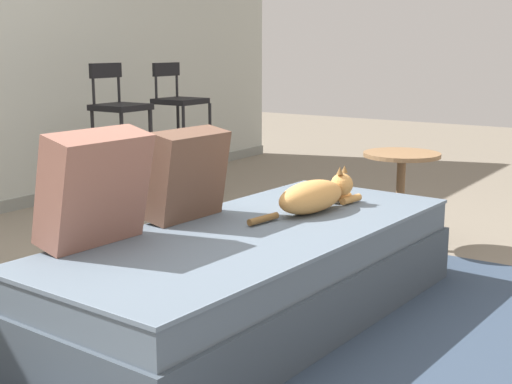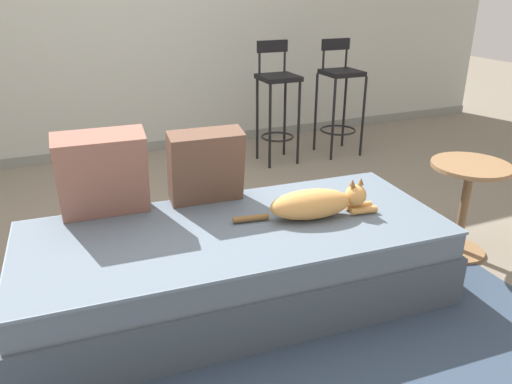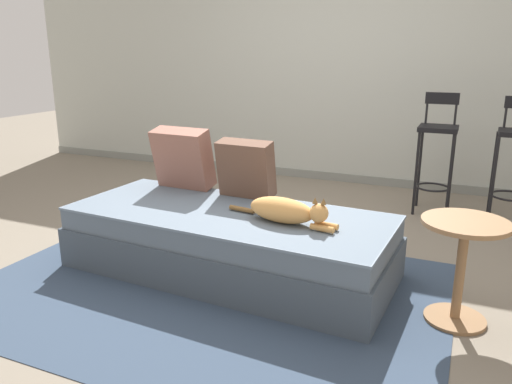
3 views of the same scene
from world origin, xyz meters
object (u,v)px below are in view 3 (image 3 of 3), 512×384
at_px(throw_pillow_corner, 183,158).
at_px(bar_stool_near_window, 437,145).
at_px(couch, 229,241).
at_px(cat, 286,211).
at_px(throw_pillow_middle, 246,169).
at_px(side_table, 462,257).

bearing_deg(throw_pillow_corner, bar_stool_near_window, 41.97).
xyz_separation_m(couch, cat, (0.41, -0.06, 0.28)).
bearing_deg(throw_pillow_middle, throw_pillow_corner, 176.81).
relative_size(couch, side_table, 3.77).
relative_size(bar_stool_near_window, side_table, 1.85).
bearing_deg(throw_pillow_middle, side_table, -16.52).
relative_size(couch, bar_stool_near_window, 2.04).
relative_size(throw_pillow_middle, side_table, 0.71).
distance_m(throw_pillow_corner, bar_stool_near_window, 2.22).
bearing_deg(side_table, cat, 178.76).
xyz_separation_m(throw_pillow_corner, bar_stool_near_window, (1.65, 1.49, -0.03)).
distance_m(throw_pillow_middle, bar_stool_near_window, 1.89).
bearing_deg(throw_pillow_corner, side_table, -13.06).
xyz_separation_m(throw_pillow_corner, side_table, (1.95, -0.45, -0.27)).
xyz_separation_m(throw_pillow_corner, throw_pillow_middle, (0.52, -0.03, -0.02)).
relative_size(couch, cat, 2.89).
height_order(throw_pillow_corner, side_table, throw_pillow_corner).
distance_m(throw_pillow_middle, cat, 0.61).
height_order(throw_pillow_corner, throw_pillow_middle, throw_pillow_corner).
xyz_separation_m(throw_pillow_middle, side_table, (1.42, -0.42, -0.25)).
bearing_deg(side_table, bar_stool_near_window, 98.57).
bearing_deg(bar_stool_near_window, throw_pillow_corner, -138.03).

